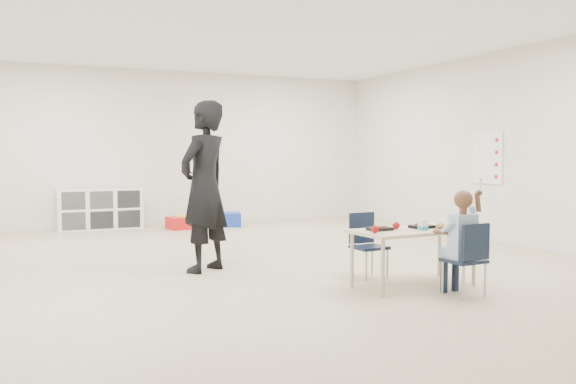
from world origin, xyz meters
name	(u,v)px	position (x,y,z in m)	size (l,w,h in m)	color
room	(255,145)	(0.00, 0.00, 1.40)	(9.00, 9.02, 2.80)	#B8A88D
table	(413,257)	(1.02, -1.64, 0.29)	(1.27, 0.69, 0.56)	beige
chair_near	(464,259)	(1.20, -2.16, 0.34)	(0.33, 0.31, 0.68)	black
chair_far	(369,246)	(0.84, -1.13, 0.34)	(0.33, 0.31, 0.68)	black
child	(464,238)	(1.20, -2.16, 0.53)	(0.45, 0.45, 1.07)	#BCD4FF
lunch_tray_near	(422,227)	(1.14, -1.61, 0.58)	(0.22, 0.16, 0.03)	black
lunch_tray_far	(380,229)	(0.66, -1.60, 0.58)	(0.22, 0.16, 0.03)	black
milk_carton	(423,225)	(1.03, -1.78, 0.61)	(0.07, 0.07, 0.10)	white
bread_roll	(440,225)	(1.27, -1.73, 0.60)	(0.09, 0.09, 0.07)	tan
apple_near	(396,226)	(0.86, -1.58, 0.60)	(0.07, 0.07, 0.07)	maroon
apple_far	(375,229)	(0.51, -1.74, 0.60)	(0.07, 0.07, 0.07)	maroon
cubby_shelf	(100,209)	(-1.20, 4.28, 0.35)	(1.40, 0.40, 0.70)	white
rules_poster	(488,157)	(3.98, 0.60, 1.25)	(0.02, 0.60, 0.80)	white
adult	(204,186)	(-0.63, -0.06, 0.94)	(0.69, 0.45, 1.88)	black
bin_red	(178,223)	(0.03, 3.78, 0.10)	(0.33, 0.42, 0.21)	red
bin_yellow	(185,221)	(0.21, 3.98, 0.11)	(0.34, 0.44, 0.22)	gold
bin_blue	(229,219)	(0.98, 3.83, 0.12)	(0.38, 0.49, 0.24)	#1635A8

